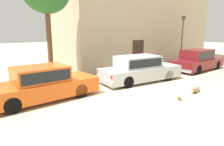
{
  "coord_description": "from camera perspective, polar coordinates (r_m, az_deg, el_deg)",
  "views": [
    {
      "loc": [
        -5.06,
        -7.25,
        2.9
      ],
      "look_at": [
        0.13,
        0.2,
        0.9
      ],
      "focal_mm": 32.01,
      "sensor_mm": 36.0,
      "label": 1
    }
  ],
  "objects": [
    {
      "name": "parked_sedan_second",
      "position": [
        11.33,
        7.86,
        1.27
      ],
      "size": [
        4.95,
        2.06,
        1.46
      ],
      "rotation": [
        0.0,
        0.0,
        -0.07
      ],
      "color": "#B2B5BA",
      "rests_on": "ground_plane"
    },
    {
      "name": "parked_sedan_nearest",
      "position": [
        8.8,
        -19.4,
        -2.79
      ],
      "size": [
        4.79,
        2.07,
        1.41
      ],
      "rotation": [
        0.0,
        0.0,
        0.07
      ],
      "color": "#D15619",
      "rests_on": "ground_plane"
    },
    {
      "name": "ground_plane",
      "position": [
        9.31,
        0.04,
        -5.74
      ],
      "size": [
        80.0,
        80.0,
        0.0
      ],
      "primitive_type": "plane",
      "color": "#CCB78E"
    },
    {
      "name": "apartment_block",
      "position": [
        19.13,
        5.54,
        18.56
      ],
      "size": [
        13.62,
        6.63,
        9.93
      ],
      "color": "tan",
      "rests_on": "ground_plane"
    },
    {
      "name": "stray_dog_spotted",
      "position": [
        9.01,
        18.31,
        -5.98
      ],
      "size": [
        0.79,
        0.71,
        0.37
      ],
      "rotation": [
        0.0,
        0.0,
        3.86
      ],
      "color": "beige",
      "rests_on": "ground_plane"
    },
    {
      "name": "parked_sedan_third",
      "position": [
        15.67,
        23.27,
        3.51
      ],
      "size": [
        4.76,
        1.98,
        1.5
      ],
      "rotation": [
        0.0,
        0.0,
        0.06
      ],
      "color": "maroon",
      "rests_on": "ground_plane"
    },
    {
      "name": "stray_dog_tan",
      "position": [
        10.09,
        22.78,
        -4.35
      ],
      "size": [
        1.02,
        0.34,
        0.38
      ],
      "rotation": [
        0.0,
        0.0,
        3.34
      ],
      "color": "#997F60",
      "rests_on": "ground_plane"
    },
    {
      "name": "street_lamp",
      "position": [
        17.5,
        19.44,
        10.44
      ],
      "size": [
        0.22,
        0.22,
        3.94
      ],
      "color": "#2D2B28",
      "rests_on": "ground_plane"
    }
  ]
}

